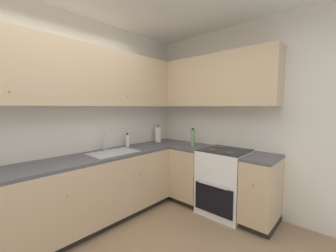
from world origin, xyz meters
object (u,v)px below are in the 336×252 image
Objects in this scene: paper_towel_roll at (158,134)px; oil_bottle at (193,138)px; soap_bottle at (127,141)px; oven_range at (225,181)px.

oil_bottle is at bearing -83.94° from paper_towel_roll.
paper_towel_roll reaches higher than soap_bottle.
oven_range is at bearing -85.74° from paper_towel_roll.
oil_bottle is (0.07, -0.69, 0.00)m from paper_towel_roll.
oil_bottle is at bearing -44.58° from soap_bottle.
oil_bottle reaches higher than soap_bottle.
oil_bottle is (-0.02, 0.55, 0.57)m from oven_range.
soap_bottle is at bearing 135.42° from oil_bottle.
paper_towel_roll is (-0.09, 1.24, 0.56)m from oven_range.
oven_range is at bearing -88.01° from oil_bottle.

